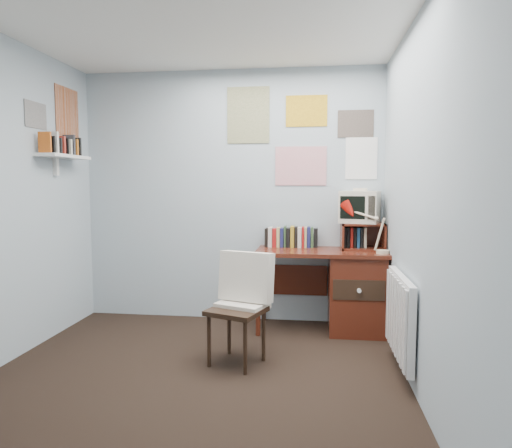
{
  "coord_description": "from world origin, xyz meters",
  "views": [
    {
      "loc": [
        0.83,
        -2.77,
        1.37
      ],
      "look_at": [
        0.36,
        0.91,
        1.05
      ],
      "focal_mm": 32.0,
      "sensor_mm": 36.0,
      "label": 1
    }
  ],
  "objects": [
    {
      "name": "posters_left",
      "position": [
        -1.49,
        1.1,
        2.0
      ],
      "size": [
        0.01,
        0.7,
        0.6
      ],
      "primitive_type": "cube",
      "color": "white",
      "rests_on": "left_wall"
    },
    {
      "name": "tv_riser",
      "position": [
        1.29,
        1.59,
        0.89
      ],
      "size": [
        0.4,
        0.3,
        0.25
      ],
      "primitive_type": "cube",
      "color": "#531F13",
      "rests_on": "desk"
    },
    {
      "name": "book_row",
      "position": [
        0.66,
        1.66,
        0.87
      ],
      "size": [
        0.6,
        0.14,
        0.22
      ],
      "primitive_type": "cube",
      "color": "#531F13",
      "rests_on": "desk"
    },
    {
      "name": "wall_shelf",
      "position": [
        -1.4,
        1.1,
        1.62
      ],
      "size": [
        0.2,
        0.62,
        0.24
      ],
      "primitive_type": "cube",
      "color": "white",
      "rests_on": "left_wall"
    },
    {
      "name": "desk",
      "position": [
        1.17,
        1.48,
        0.41
      ],
      "size": [
        1.2,
        0.55,
        0.76
      ],
      "color": "#531F13",
      "rests_on": "ground"
    },
    {
      "name": "desk_chair",
      "position": [
        0.26,
        0.57,
        0.41
      ],
      "size": [
        0.54,
        0.53,
        0.82
      ],
      "primitive_type": "cube",
      "rotation": [
        0.0,
        0.0,
        -0.36
      ],
      "color": "black",
      "rests_on": "ground"
    },
    {
      "name": "crt_tv",
      "position": [
        1.26,
        1.61,
        1.17
      ],
      "size": [
        0.42,
        0.4,
        0.33
      ],
      "primitive_type": "cube",
      "rotation": [
        0.0,
        0.0,
        -0.26
      ],
      "color": "beige",
      "rests_on": "tv_riser"
    },
    {
      "name": "back_wall",
      "position": [
        0.0,
        1.75,
        1.25
      ],
      "size": [
        3.0,
        0.02,
        2.5
      ],
      "primitive_type": "cube",
      "color": "#A3AFBA",
      "rests_on": "ground"
    },
    {
      "name": "posters_back",
      "position": [
        0.7,
        1.74,
        1.85
      ],
      "size": [
        1.2,
        0.01,
        0.9
      ],
      "primitive_type": "cube",
      "color": "white",
      "rests_on": "back_wall"
    },
    {
      "name": "ground",
      "position": [
        0.0,
        0.0,
        0.0
      ],
      "size": [
        3.5,
        3.5,
        0.0
      ],
      "primitive_type": "plane",
      "color": "black",
      "rests_on": "ground"
    },
    {
      "name": "desk_lamp",
      "position": [
        1.44,
        1.33,
        0.97
      ],
      "size": [
        0.29,
        0.25,
        0.41
      ],
      "primitive_type": "cube",
      "rotation": [
        0.0,
        0.0,
        0.0
      ],
      "color": "#B6150C",
      "rests_on": "desk"
    },
    {
      "name": "radiator",
      "position": [
        1.46,
        0.55,
        0.42
      ],
      "size": [
        0.09,
        0.8,
        0.6
      ],
      "primitive_type": "cube",
      "color": "white",
      "rests_on": "right_wall"
    },
    {
      "name": "right_wall",
      "position": [
        1.5,
        0.0,
        1.25
      ],
      "size": [
        0.02,
        3.5,
        2.5
      ],
      "primitive_type": "cube",
      "color": "#A3AFBA",
      "rests_on": "ground"
    }
  ]
}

